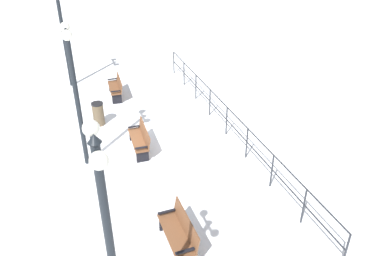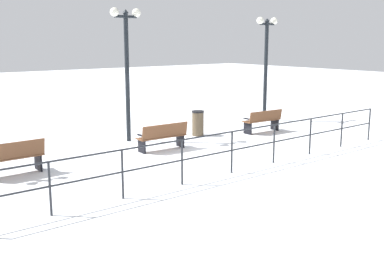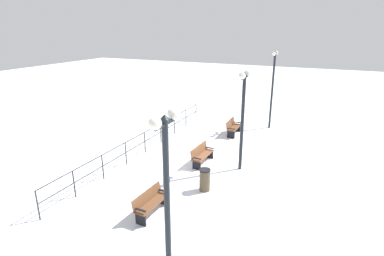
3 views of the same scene
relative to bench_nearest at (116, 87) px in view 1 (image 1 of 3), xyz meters
The scene contains 9 objects.
ground_plane 4.65m from the bench_nearest, 89.05° to the left, with size 80.00×80.00×0.00m, color white.
bench_nearest is the anchor object (origin of this frame).
bench_second 4.63m from the bench_nearest, 90.49° to the left, with size 0.58×1.67×0.88m.
bench_third 9.26m from the bench_nearest, 89.66° to the left, with size 0.60×1.59×0.92m.
lamppost_near 3.67m from the bench_nearest, 48.01° to the right, with size 0.30×1.15×4.41m.
lamppost_middle 5.74m from the bench_nearest, 69.38° to the left, with size 0.30×1.13×4.51m.
lamppost_far 11.99m from the bench_nearest, 81.11° to the left, with size 0.23×1.02×4.87m.
waterfront_railing 5.66m from the bench_nearest, 125.07° to the left, with size 0.05×13.13×1.13m.
trash_bin 2.55m from the bench_nearest, 65.01° to the left, with size 0.45×0.45×0.92m.
Camera 1 is at (1.93, 11.06, 7.21)m, focal length 35.59 mm.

